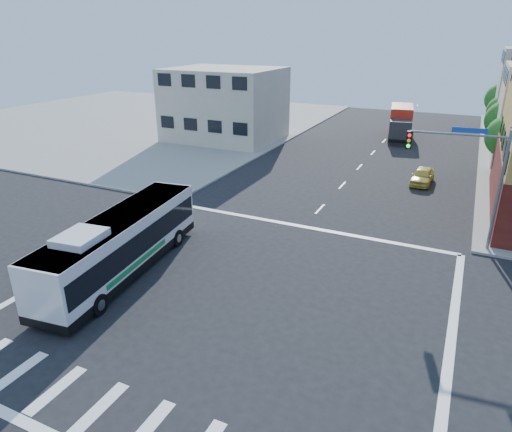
% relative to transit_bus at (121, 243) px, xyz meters
% --- Properties ---
extents(ground, '(120.00, 120.00, 0.00)m').
position_rel_transit_bus_xyz_m(ground, '(6.50, 0.20, -1.69)').
color(ground, black).
rests_on(ground, ground).
extents(sidewalk_nw, '(50.00, 50.00, 0.15)m').
position_rel_transit_bus_xyz_m(sidewalk_nw, '(-28.50, 35.20, -1.61)').
color(sidewalk_nw, gray).
rests_on(sidewalk_nw, ground).
extents(building_west, '(12.06, 10.06, 8.00)m').
position_rel_transit_bus_xyz_m(building_west, '(-10.52, 30.18, 2.32)').
color(building_west, beige).
rests_on(building_west, ground).
extents(signal_mast_ne, '(7.91, 1.13, 8.07)m').
position_rel_transit_bus_xyz_m(signal_mast_ne, '(15.58, 10.82, 3.29)').
color(signal_mast_ne, slate).
rests_on(signal_mast_ne, ground).
extents(street_tree_a, '(3.60, 3.60, 5.53)m').
position_rel_transit_bus_xyz_m(street_tree_a, '(18.40, 28.13, 1.90)').
color(street_tree_a, '#372114').
rests_on(street_tree_a, ground).
extents(street_tree_b, '(3.80, 3.80, 5.79)m').
position_rel_transit_bus_xyz_m(street_tree_b, '(18.40, 36.13, 2.06)').
color(street_tree_b, '#372114').
rests_on(street_tree_b, ground).
extents(street_tree_c, '(3.40, 3.40, 5.29)m').
position_rel_transit_bus_xyz_m(street_tree_c, '(18.40, 44.13, 1.77)').
color(street_tree_c, '#372114').
rests_on(street_tree_c, ground).
extents(street_tree_d, '(4.00, 4.00, 6.03)m').
position_rel_transit_bus_xyz_m(street_tree_d, '(18.40, 52.13, 2.19)').
color(street_tree_d, '#372114').
rests_on(street_tree_d, ground).
extents(transit_bus, '(3.85, 11.87, 3.45)m').
position_rel_transit_bus_xyz_m(transit_bus, '(0.00, 0.00, 0.00)').
color(transit_bus, black).
rests_on(transit_bus, ground).
extents(box_truck, '(3.52, 8.38, 3.65)m').
position_rel_transit_bus_xyz_m(box_truck, '(7.83, 39.30, 0.08)').
color(box_truck, '#29292E').
rests_on(box_truck, ground).
extents(parked_car, '(1.75, 4.00, 1.34)m').
position_rel_transit_bus_xyz_m(parked_car, '(12.36, 22.46, -1.02)').
color(parked_car, gold).
rests_on(parked_car, ground).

